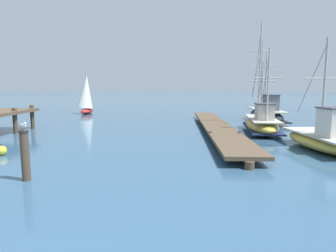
% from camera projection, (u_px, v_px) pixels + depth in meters
% --- Properties ---
extents(floating_dock, '(3.02, 18.91, 0.53)m').
position_uv_depth(floating_dock, '(216.00, 125.00, 19.41)').
color(floating_dock, brown).
rests_on(floating_dock, ground).
extents(fishing_boat_0, '(2.27, 5.27, 5.26)m').
position_uv_depth(fishing_boat_0, '(325.00, 138.00, 13.28)').
color(fishing_boat_0, gold).
rests_on(fishing_boat_0, ground).
extents(fishing_boat_1, '(2.56, 8.68, 7.14)m').
position_uv_depth(fishing_boat_1, '(266.00, 114.00, 24.32)').
color(fishing_boat_1, black).
rests_on(fishing_boat_1, ground).
extents(fishing_boat_2, '(3.00, 8.11, 7.43)m').
position_uv_depth(fishing_boat_2, '(262.00, 123.00, 18.68)').
color(fishing_boat_2, gold).
rests_on(fishing_boat_2, ground).
extents(mooring_piling, '(0.30, 0.30, 1.62)m').
position_uv_depth(mooring_piling, '(25.00, 154.00, 8.90)').
color(mooring_piling, '#4C3D2D').
rests_on(mooring_piling, ground).
extents(perched_seagull, '(0.33, 0.28, 0.27)m').
position_uv_depth(perched_seagull, '(23.00, 126.00, 8.78)').
color(perched_seagull, gold).
rests_on(perched_seagull, mooring_piling).
extents(mooring_buoy, '(0.43, 0.43, 0.50)m').
position_uv_depth(mooring_buoy, '(1.00, 150.00, 12.33)').
color(mooring_buoy, yellow).
rests_on(mooring_buoy, ground).
extents(distant_sailboat, '(2.13, 3.51, 4.84)m').
position_uv_depth(distant_sailboat, '(86.00, 95.00, 31.98)').
color(distant_sailboat, '#AD2823').
rests_on(distant_sailboat, ground).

